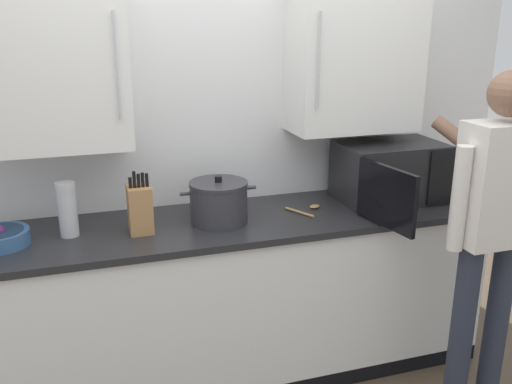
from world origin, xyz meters
The scene contains 9 objects.
back_wall_tiled centered at (0.00, 0.95, 1.44)m, with size 3.64×0.44×2.69m.
counter_unit centered at (0.00, 0.64, 0.46)m, with size 2.85×0.65×0.91m.
microwave_oven centered at (0.94, 0.67, 1.08)m, with size 0.58×0.79×0.33m.
stock_pot centered at (-0.04, 0.62, 1.02)m, with size 0.39×0.29×0.24m.
fruit_bowl centered at (-1.06, 0.63, 0.96)m, with size 0.26×0.26×0.10m.
thermos_flask centered at (-0.76, 0.66, 1.05)m, with size 0.09×0.09×0.26m.
wooden_spoon centered at (0.46, 0.64, 0.92)m, with size 0.20×0.18×0.02m.
knife_block centered at (-0.43, 0.61, 1.03)m, with size 0.11×0.15×0.31m.
person_figure centered at (1.09, -0.02, 1.02)m, with size 0.44×0.52×1.70m.
Camera 1 is at (-0.66, -1.94, 1.91)m, focal length 38.86 mm.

